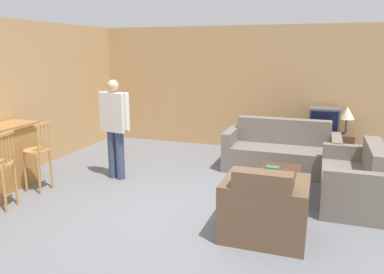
% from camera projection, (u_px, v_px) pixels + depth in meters
% --- Properties ---
extents(ground_plane, '(24.00, 24.00, 0.00)m').
position_uv_depth(ground_plane, '(181.00, 214.00, 4.91)').
color(ground_plane, slate).
extents(wall_back, '(9.40, 0.08, 2.60)m').
position_uv_depth(wall_back, '(241.00, 88.00, 8.03)').
color(wall_back, tan).
rests_on(wall_back, ground_plane).
extents(wall_left, '(0.08, 8.72, 2.60)m').
position_uv_depth(wall_left, '(42.00, 94.00, 6.89)').
color(wall_left, tan).
rests_on(wall_left, ground_plane).
extents(bar_chair_mid, '(0.44, 0.44, 1.06)m').
position_uv_depth(bar_chair_mid, '(0.00, 169.00, 4.98)').
color(bar_chair_mid, '#B77F42').
rests_on(bar_chair_mid, ground_plane).
extents(bar_chair_far, '(0.39, 0.39, 1.06)m').
position_uv_depth(bar_chair_far, '(38.00, 156.00, 5.63)').
color(bar_chair_far, '#B77F42').
rests_on(bar_chair_far, ground_plane).
extents(couch_far, '(1.96, 0.85, 0.89)m').
position_uv_depth(couch_far, '(281.00, 153.00, 6.65)').
color(couch_far, '#70665B').
rests_on(couch_far, ground_plane).
extents(armchair_near, '(0.94, 0.81, 0.87)m').
position_uv_depth(armchair_near, '(264.00, 211.00, 4.26)').
color(armchair_near, brown).
rests_on(armchair_near, ground_plane).
extents(loveseat_right, '(0.78, 1.53, 0.85)m').
position_uv_depth(loveseat_right, '(354.00, 181.00, 5.21)').
color(loveseat_right, '#70665B').
rests_on(loveseat_right, ground_plane).
extents(coffee_table, '(0.58, 0.87, 0.40)m').
position_uv_depth(coffee_table, '(279.00, 175.00, 5.40)').
color(coffee_table, '#472D1E').
rests_on(coffee_table, ground_plane).
extents(tv_unit, '(1.13, 0.46, 0.52)m').
position_uv_depth(tv_unit, '(322.00, 145.00, 7.39)').
color(tv_unit, '#513823').
rests_on(tv_unit, ground_plane).
extents(tv, '(0.56, 0.47, 0.49)m').
position_uv_depth(tv, '(324.00, 120.00, 7.28)').
color(tv, '#4C4C4C').
rests_on(tv, tv_unit).
extents(book_on_table, '(0.20, 0.15, 0.03)m').
position_uv_depth(book_on_table, '(273.00, 168.00, 5.49)').
color(book_on_table, '#33704C').
rests_on(book_on_table, coffee_table).
extents(table_lamp, '(0.28, 0.28, 0.54)m').
position_uv_depth(table_lamp, '(347.00, 114.00, 7.11)').
color(table_lamp, brown).
rests_on(table_lamp, tv_unit).
extents(person_by_window, '(0.59, 0.25, 1.64)m').
position_uv_depth(person_by_window, '(115.00, 124.00, 6.09)').
color(person_by_window, '#384260').
rests_on(person_by_window, ground_plane).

